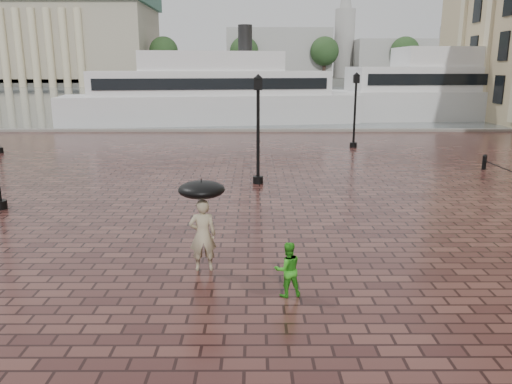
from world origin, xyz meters
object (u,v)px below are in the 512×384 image
child_pedestrian (288,269)px  street_lamps (165,120)px  ferry_far (465,90)px  adult_pedestrian (203,235)px  ferry_near (211,94)px

child_pedestrian → street_lamps: bearing=-83.5°
street_lamps → child_pedestrian: street_lamps is taller
child_pedestrian → ferry_far: size_ratio=0.04×
street_lamps → ferry_far: 35.13m
adult_pedestrian → child_pedestrian: size_ratio=1.47×
ferry_far → street_lamps: bearing=-139.8°
adult_pedestrian → child_pedestrian: bearing=136.3°
adult_pedestrian → ferry_near: bearing=-93.1°
ferry_near → street_lamps: bearing=-100.9°
child_pedestrian → ferry_near: ferry_near is taller
adult_pedestrian → ferry_near: size_ratio=0.07×
adult_pedestrian → child_pedestrian: 2.42m
adult_pedestrian → ferry_far: ferry_far is taller
child_pedestrian → ferry_far: 43.99m
ferry_near → ferry_far: (24.29, 3.99, 0.21)m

